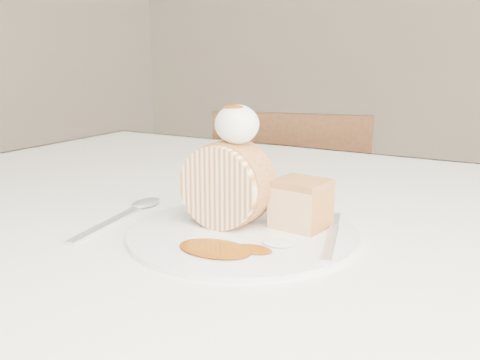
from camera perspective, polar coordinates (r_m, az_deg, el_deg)
The scene contains 10 objects.
table at distance 0.74m, azimuth 5.82°, elevation -9.92°, with size 1.40×0.90×0.75m.
chair_far at distance 1.45m, azimuth 5.85°, elevation -6.29°, with size 0.46×0.46×0.81m.
plate at distance 0.60m, azimuth 0.35°, elevation -5.73°, with size 0.26×0.26×0.01m, color white.
roulade_slice at distance 0.61m, azimuth -1.42°, elevation -0.50°, with size 0.10×0.10×0.05m, color #FFE5B1.
cake_chunk at distance 0.61m, azimuth 6.52°, elevation -2.86°, with size 0.06×0.05×0.05m, color #C9884C.
whipped_cream at distance 0.60m, azimuth -0.33°, elevation 5.96°, with size 0.05×0.05×0.04m, color white.
caramel_drizzle at distance 0.59m, azimuth -0.68°, elevation 8.29°, with size 0.02×0.02×0.01m, color #813C05.
caramel_pool at distance 0.55m, azimuth -2.70°, elevation -7.29°, with size 0.08×0.05×0.00m, color #813C05, non-canonical shape.
fork at distance 0.57m, azimuth 9.66°, elevation -6.58°, with size 0.02×0.15×0.00m, color silver.
spoon at distance 0.66m, azimuth -14.04°, elevation -4.64°, with size 0.03×0.17×0.00m, color silver.
Camera 1 is at (0.27, -0.42, 0.95)m, focal length 40.00 mm.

